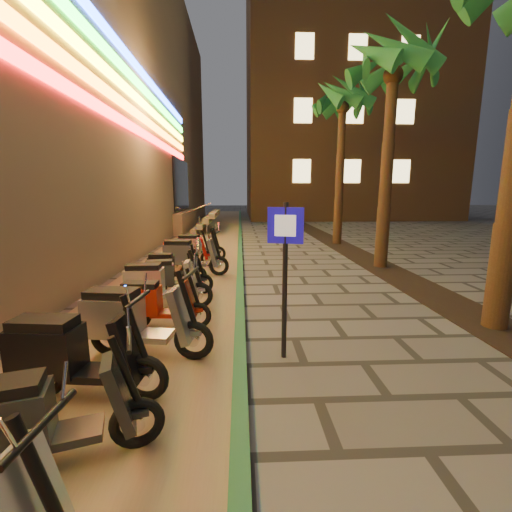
{
  "coord_description": "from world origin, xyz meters",
  "views": [
    {
      "loc": [
        -0.88,
        -3.52,
        2.35
      ],
      "look_at": [
        -0.59,
        2.65,
        1.2
      ],
      "focal_mm": 24.0,
      "sensor_mm": 36.0,
      "label": 1
    }
  ],
  "objects_px": {
    "scooter_8": "(170,276)",
    "scooter_13": "(198,244)",
    "scooter_5": "(133,320)",
    "scooter_6": "(155,303)",
    "scooter_11": "(183,252)",
    "scooter_12": "(196,246)",
    "scooter_7": "(158,284)",
    "scooter_4": "(70,354)",
    "scooter_10": "(188,256)",
    "scooter_9": "(170,267)",
    "scooter_3": "(40,418)",
    "pedestrian_sign": "(285,260)"
  },
  "relations": [
    {
      "from": "scooter_5",
      "to": "scooter_10",
      "type": "height_order",
      "value": "scooter_10"
    },
    {
      "from": "scooter_13",
      "to": "scooter_11",
      "type": "bearing_deg",
      "value": -82.36
    },
    {
      "from": "scooter_7",
      "to": "scooter_13",
      "type": "height_order",
      "value": "scooter_7"
    },
    {
      "from": "scooter_9",
      "to": "scooter_12",
      "type": "bearing_deg",
      "value": 85.03
    },
    {
      "from": "scooter_12",
      "to": "scooter_13",
      "type": "distance_m",
      "value": 1.04
    },
    {
      "from": "scooter_10",
      "to": "scooter_13",
      "type": "distance_m",
      "value": 3.15
    },
    {
      "from": "scooter_9",
      "to": "scooter_13",
      "type": "xyz_separation_m",
      "value": [
        0.2,
        4.12,
        -0.01
      ]
    },
    {
      "from": "pedestrian_sign",
      "to": "scooter_11",
      "type": "distance_m",
      "value": 6.69
    },
    {
      "from": "scooter_5",
      "to": "scooter_6",
      "type": "xyz_separation_m",
      "value": [
        0.05,
        1.05,
        -0.09
      ]
    },
    {
      "from": "scooter_9",
      "to": "scooter_13",
      "type": "relative_size",
      "value": 1.01
    },
    {
      "from": "scooter_4",
      "to": "scooter_10",
      "type": "xyz_separation_m",
      "value": [
        0.45,
        5.99,
        0.02
      ]
    },
    {
      "from": "scooter_4",
      "to": "scooter_8",
      "type": "xyz_separation_m",
      "value": [
        0.33,
        3.99,
        -0.07
      ]
    },
    {
      "from": "pedestrian_sign",
      "to": "scooter_7",
      "type": "height_order",
      "value": "pedestrian_sign"
    },
    {
      "from": "scooter_12",
      "to": "scooter_13",
      "type": "height_order",
      "value": "scooter_12"
    },
    {
      "from": "scooter_3",
      "to": "scooter_7",
      "type": "xyz_separation_m",
      "value": [
        0.02,
        4.13,
        0.04
      ]
    },
    {
      "from": "scooter_4",
      "to": "scooter_12",
      "type": "relative_size",
      "value": 1.08
    },
    {
      "from": "pedestrian_sign",
      "to": "scooter_4",
      "type": "relative_size",
      "value": 1.24
    },
    {
      "from": "scooter_7",
      "to": "scooter_6",
      "type": "bearing_deg",
      "value": -81.57
    },
    {
      "from": "scooter_7",
      "to": "scooter_5",
      "type": "bearing_deg",
      "value": -87.98
    },
    {
      "from": "scooter_7",
      "to": "scooter_11",
      "type": "relative_size",
      "value": 1.05
    },
    {
      "from": "scooter_3",
      "to": "scooter_11",
      "type": "distance_m",
      "value": 8.1
    },
    {
      "from": "scooter_6",
      "to": "scooter_7",
      "type": "distance_m",
      "value": 1.05
    },
    {
      "from": "scooter_5",
      "to": "scooter_13",
      "type": "height_order",
      "value": "scooter_5"
    },
    {
      "from": "scooter_8",
      "to": "scooter_13",
      "type": "xyz_separation_m",
      "value": [
        -0.0,
        5.14,
        -0.03
      ]
    },
    {
      "from": "scooter_4",
      "to": "scooter_3",
      "type": "bearing_deg",
      "value": -70.7
    },
    {
      "from": "scooter_8",
      "to": "scooter_7",
      "type": "bearing_deg",
      "value": -102.78
    },
    {
      "from": "scooter_3",
      "to": "scooter_6",
      "type": "bearing_deg",
      "value": 68.83
    },
    {
      "from": "scooter_5",
      "to": "scooter_6",
      "type": "bearing_deg",
      "value": 95.44
    },
    {
      "from": "scooter_5",
      "to": "scooter_6",
      "type": "relative_size",
      "value": 1.2
    },
    {
      "from": "scooter_4",
      "to": "scooter_10",
      "type": "bearing_deg",
      "value": 91.83
    },
    {
      "from": "scooter_8",
      "to": "scooter_10",
      "type": "relative_size",
      "value": 0.84
    },
    {
      "from": "pedestrian_sign",
      "to": "scooter_9",
      "type": "height_order",
      "value": "pedestrian_sign"
    },
    {
      "from": "scooter_13",
      "to": "scooter_7",
      "type": "bearing_deg",
      "value": -77.42
    },
    {
      "from": "scooter_4",
      "to": "scooter_13",
      "type": "bearing_deg",
      "value": 94.04
    },
    {
      "from": "scooter_3",
      "to": "scooter_10",
      "type": "xyz_separation_m",
      "value": [
        0.2,
        7.04,
        0.08
      ]
    },
    {
      "from": "scooter_6",
      "to": "scooter_10",
      "type": "relative_size",
      "value": 0.83
    },
    {
      "from": "scooter_4",
      "to": "scooter_8",
      "type": "bearing_deg",
      "value": 91.4
    },
    {
      "from": "pedestrian_sign",
      "to": "scooter_4",
      "type": "height_order",
      "value": "pedestrian_sign"
    },
    {
      "from": "scooter_3",
      "to": "scooter_8",
      "type": "relative_size",
      "value": 1.02
    },
    {
      "from": "scooter_3",
      "to": "scooter_13",
      "type": "relative_size",
      "value": 1.09
    },
    {
      "from": "scooter_8",
      "to": "scooter_13",
      "type": "bearing_deg",
      "value": 80.88
    },
    {
      "from": "scooter_3",
      "to": "scooter_7",
      "type": "bearing_deg",
      "value": 72.28
    },
    {
      "from": "scooter_13",
      "to": "pedestrian_sign",
      "type": "bearing_deg",
      "value": -61.77
    },
    {
      "from": "scooter_5",
      "to": "scooter_7",
      "type": "distance_m",
      "value": 2.09
    },
    {
      "from": "scooter_3",
      "to": "scooter_4",
      "type": "height_order",
      "value": "scooter_4"
    },
    {
      "from": "pedestrian_sign",
      "to": "scooter_7",
      "type": "xyz_separation_m",
      "value": [
        -2.28,
        2.19,
        -0.91
      ]
    },
    {
      "from": "scooter_5",
      "to": "scooter_12",
      "type": "bearing_deg",
      "value": 98.37
    },
    {
      "from": "pedestrian_sign",
      "to": "scooter_8",
      "type": "bearing_deg",
      "value": 140.66
    },
    {
      "from": "scooter_11",
      "to": "scooter_13",
      "type": "distance_m",
      "value": 2.09
    },
    {
      "from": "scooter_8",
      "to": "scooter_13",
      "type": "height_order",
      "value": "scooter_8"
    }
  ]
}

